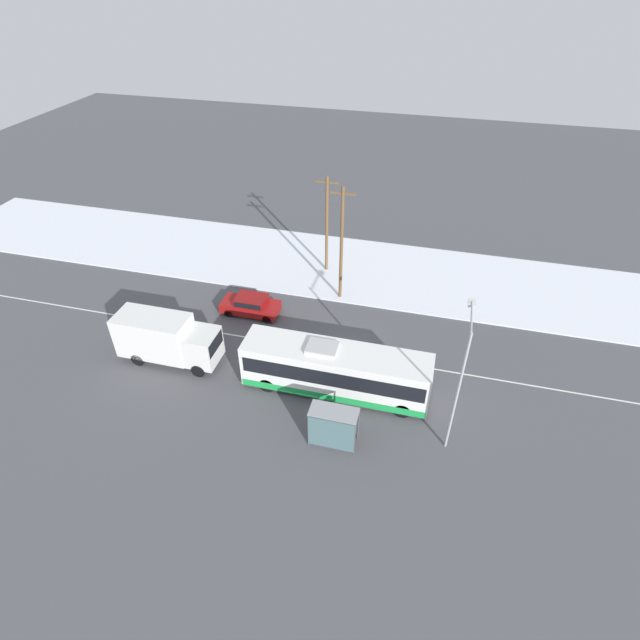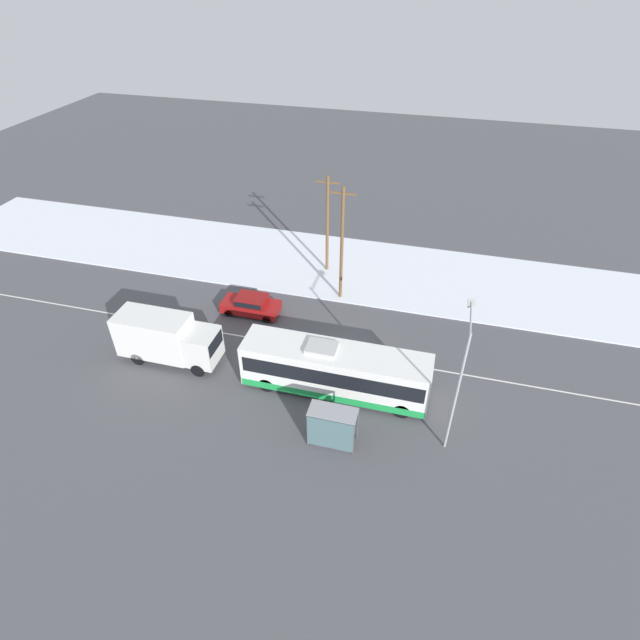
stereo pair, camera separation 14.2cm
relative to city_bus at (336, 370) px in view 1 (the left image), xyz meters
The scene contains 11 objects.
ground_plane 3.78m from the city_bus, 90.99° to the left, with size 120.00×120.00×0.00m, color #4C4C51.
snow_lot 14.38m from the city_bus, 90.24° to the left, with size 80.00×10.17×0.12m.
lane_marking_center 3.78m from the city_bus, 90.99° to the left, with size 60.00×0.12×0.00m.
city_bus is the anchor object (origin of this frame).
box_truck 11.22m from the city_bus, behind, with size 6.65×2.30×3.29m.
sedan_car 10.01m from the city_bus, 141.81° to the left, with size 4.25×1.80×1.48m.
pedestrian_at_stop 3.46m from the city_bus, 64.45° to the right, with size 0.64×0.28×1.78m.
bus_shelter 4.28m from the city_bus, 79.17° to the right, with size 2.61×1.20×2.40m.
streetlamp 7.92m from the city_bus, 16.96° to the right, with size 0.36×3.08×7.96m.
utility_pole_roadside 10.52m from the city_bus, 101.09° to the left, with size 1.80×0.24×9.04m.
utility_pole_snowlot 14.36m from the city_bus, 106.23° to the left, with size 1.80×0.24×8.20m.
Camera 1 is at (4.69, -24.93, 22.06)m, focal length 28.00 mm.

